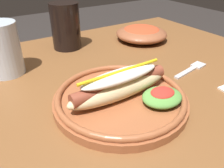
% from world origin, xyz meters
% --- Properties ---
extents(dining_table, '(1.17, 0.84, 0.74)m').
position_xyz_m(dining_table, '(0.00, 0.00, 0.63)').
color(dining_table, brown).
rests_on(dining_table, ground_plane).
extents(hot_dog_plate, '(0.26, 0.26, 0.08)m').
position_xyz_m(hot_dog_plate, '(0.05, -0.05, 0.76)').
color(hot_dog_plate, '#9E5633').
rests_on(hot_dog_plate, dining_table).
extents(fork, '(0.12, 0.04, 0.00)m').
position_xyz_m(fork, '(0.29, -0.02, 0.74)').
color(fork, silver).
rests_on(fork, dining_table).
extents(soda_cup, '(0.09, 0.09, 0.14)m').
position_xyz_m(soda_cup, '(0.08, 0.29, 0.81)').
color(soda_cup, black).
rests_on(soda_cup, dining_table).
extents(water_cup, '(0.08, 0.08, 0.13)m').
position_xyz_m(water_cup, '(-0.11, 0.21, 0.80)').
color(water_cup, silver).
rests_on(water_cup, dining_table).
extents(side_bowl, '(0.17, 0.17, 0.05)m').
position_xyz_m(side_bowl, '(0.32, 0.22, 0.76)').
color(side_bowl, brown).
rests_on(side_bowl, dining_table).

